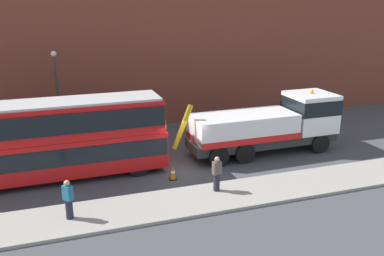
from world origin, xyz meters
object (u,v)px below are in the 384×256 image
Objects in this scene: recovery_tow_truck at (270,124)px; pedestrian_onlooker at (68,200)px; double_decker_bus at (56,137)px; traffic_cone_near_bus at (173,173)px; street_lamp at (57,89)px; pedestrian_bystander at (217,174)px.

pedestrian_onlooker is (-11.82, -4.73, -0.77)m from recovery_tow_truck.
double_decker_bus is at bearing 55.53° from pedestrian_onlooker.
street_lamp reaches higher than traffic_cone_near_bus.
street_lamp reaches higher than pedestrian_onlooker.
pedestrian_onlooker is 5.89m from traffic_cone_near_bus.
traffic_cone_near_bus is at bearing -21.00° from double_decker_bus.
pedestrian_onlooker is 2.38× the size of traffic_cone_near_bus.
traffic_cone_near_bus is (5.50, -2.02, -1.89)m from double_decker_bus.
double_decker_bus reaches higher than pedestrian_bystander.
pedestrian_onlooker is 11.22m from street_lamp.
double_decker_bus is 6.48× the size of pedestrian_onlooker.
traffic_cone_near_bus is at bearing -163.84° from recovery_tow_truck.
recovery_tow_truck is 12.13m from double_decker_bus.
double_decker_bus reaches higher than traffic_cone_near_bus.
traffic_cone_near_bus is at bearing -57.61° from street_lamp.
recovery_tow_truck is 5.94× the size of pedestrian_bystander.
recovery_tow_truck is 1.74× the size of street_lamp.
street_lamp is (-0.03, 10.94, 2.49)m from pedestrian_onlooker.
pedestrian_bystander is at bearing -55.41° from traffic_cone_near_bus.
pedestrian_bystander is at bearing -33.87° from pedestrian_onlooker.
street_lamp reaches higher than double_decker_bus.
double_decker_bus is at bearing 49.53° from pedestrian_bystander.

